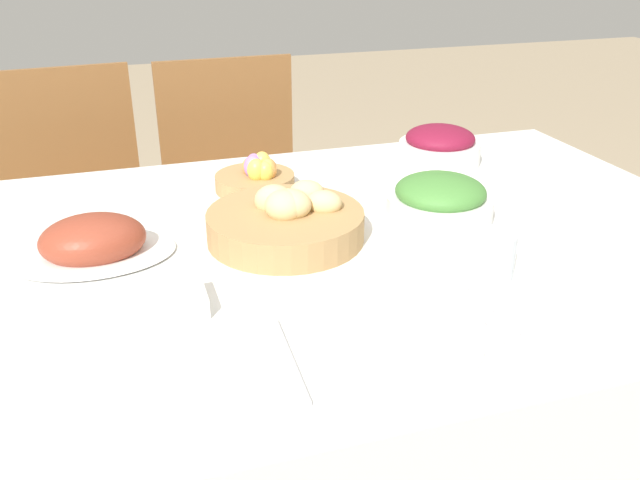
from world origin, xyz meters
TOP-DOWN VIEW (x-y plane):
  - dining_table at (0.00, 0.00)m, footprint 1.63×1.06m
  - chair_far_left at (-0.47, 0.84)m, footprint 0.46×0.46m
  - chair_far_center at (0.01, 0.84)m, footprint 0.43×0.43m
  - bread_basket at (-0.05, 0.03)m, footprint 0.29×0.29m
  - egg_basket at (-0.05, 0.30)m, footprint 0.17×0.17m
  - ham_platter at (-0.40, 0.05)m, footprint 0.28×0.20m
  - beet_salad_bowl at (0.41, 0.34)m, footprint 0.20×0.20m
  - green_salad_bowl at (0.25, 0.02)m, footprint 0.21×0.21m
  - dinner_plate at (-0.00, -0.35)m, footprint 0.25×0.25m
  - fork at (-0.15, -0.35)m, footprint 0.02×0.20m
  - knife at (0.15, -0.35)m, footprint 0.02×0.20m
  - spoon at (0.18, -0.35)m, footprint 0.02×0.20m
  - drinking_cup at (0.23, -0.21)m, footprint 0.08×0.08m
  - butter_dish at (-0.31, -0.17)m, footprint 0.14×0.09m

SIDE VIEW (x-z plane):
  - dining_table at x=0.00m, z-range 0.00..0.74m
  - chair_far_left at x=-0.47m, z-range 0.04..0.95m
  - chair_far_center at x=0.01m, z-range 0.04..0.95m
  - fork at x=-0.15m, z-range 0.74..0.74m
  - knife at x=0.15m, z-range 0.74..0.74m
  - spoon at x=0.18m, z-range 0.74..0.74m
  - dinner_plate at x=0.00m, z-range 0.74..0.75m
  - butter_dish at x=-0.31m, z-range 0.74..0.77m
  - egg_basket at x=-0.05m, z-range 0.72..0.80m
  - ham_platter at x=-0.40m, z-range 0.72..0.81m
  - bread_basket at x=-0.05m, z-range 0.72..0.82m
  - drinking_cup at x=0.23m, z-range 0.74..0.81m
  - green_salad_bowl at x=0.25m, z-range 0.73..0.83m
  - beet_salad_bowl at x=0.41m, z-range 0.73..0.83m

